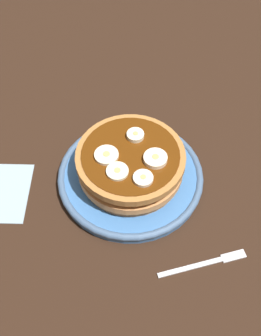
{
  "coord_description": "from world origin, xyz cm",
  "views": [
    {
      "loc": [
        -38.94,
        4.29,
        56.47
      ],
      "look_at": [
        0.0,
        0.0,
        3.3
      ],
      "focal_mm": 45.87,
      "sensor_mm": 36.0,
      "label": 1
    }
  ],
  "objects_px": {
    "banana_slice_1": "(155,159)",
    "plate": "(130,176)",
    "banana_slice_2": "(135,135)",
    "banana_slice_0": "(117,172)",
    "pancake_stack": "(131,164)",
    "banana_slice_4": "(143,178)",
    "fork": "(208,262)",
    "banana_slice_3": "(107,157)"
  },
  "relations": [
    {
      "from": "pancake_stack",
      "to": "banana_slice_0",
      "type": "relative_size",
      "value": 5.19
    },
    {
      "from": "pancake_stack",
      "to": "fork",
      "type": "distance_m",
      "value": 0.18
    },
    {
      "from": "banana_slice_4",
      "to": "fork",
      "type": "relative_size",
      "value": 0.22
    },
    {
      "from": "plate",
      "to": "fork",
      "type": "bearing_deg",
      "value": -148.96
    },
    {
      "from": "banana_slice_1",
      "to": "fork",
      "type": "height_order",
      "value": "banana_slice_1"
    },
    {
      "from": "banana_slice_0",
      "to": "banana_slice_1",
      "type": "bearing_deg",
      "value": -74.68
    },
    {
      "from": "banana_slice_3",
      "to": "banana_slice_4",
      "type": "bearing_deg",
      "value": -132.64
    },
    {
      "from": "pancake_stack",
      "to": "banana_slice_4",
      "type": "xyz_separation_m",
      "value": [
        -0.05,
        -0.01,
        0.03
      ]
    },
    {
      "from": "plate",
      "to": "banana_slice_3",
      "type": "xyz_separation_m",
      "value": [
        -0.0,
        0.04,
        0.06
      ]
    },
    {
      "from": "fork",
      "to": "pancake_stack",
      "type": "bearing_deg",
      "value": 30.72
    },
    {
      "from": "banana_slice_0",
      "to": "banana_slice_2",
      "type": "distance_m",
      "value": 0.07
    },
    {
      "from": "banana_slice_0",
      "to": "banana_slice_2",
      "type": "height_order",
      "value": "banana_slice_2"
    },
    {
      "from": "pancake_stack",
      "to": "banana_slice_1",
      "type": "height_order",
      "value": "banana_slice_1"
    },
    {
      "from": "banana_slice_3",
      "to": "banana_slice_1",
      "type": "bearing_deg",
      "value": -100.03
    },
    {
      "from": "banana_slice_1",
      "to": "banana_slice_4",
      "type": "xyz_separation_m",
      "value": [
        -0.03,
        0.02,
        -0.0
      ]
    },
    {
      "from": "pancake_stack",
      "to": "banana_slice_0",
      "type": "xyz_separation_m",
      "value": [
        -0.03,
        0.02,
        0.03
      ]
    },
    {
      "from": "banana_slice_0",
      "to": "banana_slice_4",
      "type": "distance_m",
      "value": 0.04
    },
    {
      "from": "banana_slice_1",
      "to": "plate",
      "type": "bearing_deg",
      "value": 66.62
    },
    {
      "from": "banana_slice_0",
      "to": "banana_slice_1",
      "type": "distance_m",
      "value": 0.06
    },
    {
      "from": "banana_slice_3",
      "to": "plate",
      "type": "bearing_deg",
      "value": -85.83
    },
    {
      "from": "banana_slice_2",
      "to": "banana_slice_3",
      "type": "relative_size",
      "value": 0.74
    },
    {
      "from": "banana_slice_1",
      "to": "banana_slice_3",
      "type": "bearing_deg",
      "value": 79.97
    },
    {
      "from": "pancake_stack",
      "to": "banana_slice_2",
      "type": "distance_m",
      "value": 0.04
    },
    {
      "from": "pancake_stack",
      "to": "plate",
      "type": "bearing_deg",
      "value": 172.84
    },
    {
      "from": "banana_slice_3",
      "to": "fork",
      "type": "distance_m",
      "value": 0.21
    },
    {
      "from": "plate",
      "to": "banana_slice_0",
      "type": "relative_size",
      "value": 7.07
    },
    {
      "from": "fork",
      "to": "plate",
      "type": "bearing_deg",
      "value": 31.04
    },
    {
      "from": "banana_slice_0",
      "to": "fork",
      "type": "distance_m",
      "value": 0.18
    },
    {
      "from": "pancake_stack",
      "to": "banana_slice_4",
      "type": "bearing_deg",
      "value": -165.59
    },
    {
      "from": "plate",
      "to": "pancake_stack",
      "type": "bearing_deg",
      "value": -7.16
    },
    {
      "from": "plate",
      "to": "banana_slice_2",
      "type": "relative_size",
      "value": 8.62
    },
    {
      "from": "pancake_stack",
      "to": "banana_slice_2",
      "type": "bearing_deg",
      "value": -19.14
    },
    {
      "from": "plate",
      "to": "fork",
      "type": "height_order",
      "value": "plate"
    },
    {
      "from": "plate",
      "to": "banana_slice_1",
      "type": "relative_size",
      "value": 6.53
    },
    {
      "from": "banana_slice_4",
      "to": "fork",
      "type": "distance_m",
      "value": 0.15
    },
    {
      "from": "pancake_stack",
      "to": "banana_slice_1",
      "type": "bearing_deg",
      "value": -115.73
    },
    {
      "from": "banana_slice_4",
      "to": "pancake_stack",
      "type": "bearing_deg",
      "value": 14.41
    },
    {
      "from": "banana_slice_2",
      "to": "banana_slice_3",
      "type": "xyz_separation_m",
      "value": [
        -0.04,
        0.05,
        -0.0
      ]
    },
    {
      "from": "plate",
      "to": "pancake_stack",
      "type": "relative_size",
      "value": 1.36
    },
    {
      "from": "banana_slice_3",
      "to": "banana_slice_4",
      "type": "distance_m",
      "value": 0.07
    },
    {
      "from": "plate",
      "to": "pancake_stack",
      "type": "distance_m",
      "value": 0.03
    },
    {
      "from": "banana_slice_0",
      "to": "banana_slice_4",
      "type": "xyz_separation_m",
      "value": [
        -0.02,
        -0.03,
        0.0
      ]
    }
  ]
}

